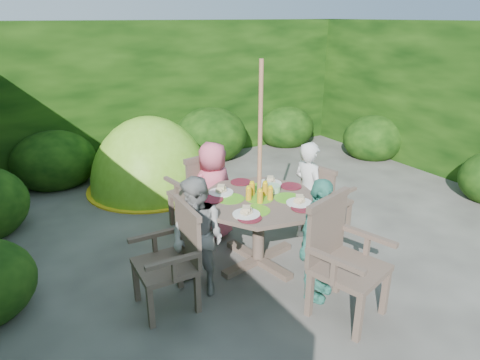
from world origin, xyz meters
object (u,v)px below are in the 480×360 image
garden_chair_left (173,257)px  garden_chair_back (199,190)px  parasol_pole (260,169)px  child_right (308,193)px  child_left (198,237)px  patio_table (259,209)px  dome_tent (152,188)px  child_front (317,240)px  garden_chair_right (324,198)px  child_back (213,191)px  garden_chair_front (341,257)px

garden_chair_left → garden_chair_back: bearing=147.4°
parasol_pole → garden_chair_back: parasol_pole is taller
child_right → child_left: bearing=98.7°
garden_chair_back → child_left: size_ratio=0.83×
garden_chair_left → garden_chair_back: (0.87, 1.29, 0.02)m
patio_table → child_left: (-0.79, -0.15, -0.05)m
dome_tent → child_front: bearing=-95.3°
child_right → child_left: size_ratio=1.04×
child_left → dome_tent: size_ratio=0.52×
garden_chair_left → garden_chair_back: garden_chair_back is taller
garden_chair_right → dome_tent: dome_tent is taller
garden_chair_right → garden_chair_back: size_ratio=0.89×
child_back → child_right: bearing=135.1°
garden_chair_front → garden_chair_left: bearing=129.3°
garden_chair_right → dome_tent: size_ratio=0.38×
garden_chair_back → dome_tent: dome_tent is taller
garden_chair_front → garden_chair_back: bearing=83.6°
child_front → garden_chair_front: bearing=-110.5°
child_left → garden_chair_back: bearing=128.8°
parasol_pole → dome_tent: (-0.28, 2.72, -1.10)m
garden_chair_left → child_back: bearing=138.7°
garden_chair_back → dome_tent: bearing=-96.6°
garden_chair_back → child_back: (0.06, -0.29, 0.08)m
child_left → garden_chair_front: bearing=21.0°
child_left → dome_tent: child_left is taller
garden_chair_front → child_right: 1.36m
garden_chair_left → child_left: child_left is taller
parasol_pole → garden_chair_right: bearing=10.6°
garden_chair_left → garden_chair_back: size_ratio=0.96×
patio_table → garden_chair_front: bearing=-80.1°
parasol_pole → garden_chair_back: bearing=100.8°
patio_table → dome_tent: bearing=95.9°
garden_chair_front → child_front: 0.29m
patio_table → child_right: child_right is taller
child_left → patio_table: bearing=75.1°
garden_chair_back → patio_table: bearing=92.0°
garden_chair_right → garden_chair_back: garden_chair_back is taller
garden_chair_right → child_left: child_left is taller
parasol_pole → dome_tent: parasol_pole is taller
patio_table → parasol_pole: 0.45m
child_left → dome_tent: bearing=144.2°
child_front → garden_chair_right: bearing=17.5°
patio_table → garden_chair_left: (-1.08, -0.22, -0.14)m
parasol_pole → garden_chair_right: (1.08, 0.20, -0.63)m
patio_table → parasol_pole: parasol_pole is taller
garden_chair_front → child_back: 1.89m
patio_table → child_left: 0.81m
garden_chair_left → child_front: child_front is taller
garden_chair_left → garden_chair_right: bearing=102.4°
garden_chair_left → child_front: (1.22, -0.57, 0.10)m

